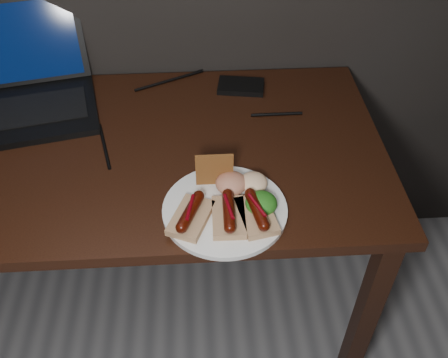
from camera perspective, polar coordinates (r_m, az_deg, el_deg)
name	(u,v)px	position (r m, az deg, el deg)	size (l,w,h in m)	color
desk	(113,174)	(1.35, -12.55, 0.57)	(1.40, 0.70, 0.75)	black
laptop	(28,87)	(1.49, -21.50, 9.73)	(0.41, 0.42, 0.25)	black
hard_drive	(241,86)	(1.48, 1.95, 10.55)	(0.13, 0.08, 0.02)	black
desk_cables	(118,114)	(1.40, -11.98, 7.32)	(0.99, 0.43, 0.01)	black
plate	(225,209)	(1.10, 0.10, -3.50)	(0.27, 0.27, 0.01)	white
bread_sausage_left	(191,215)	(1.06, -3.84, -4.13)	(0.11, 0.13, 0.04)	tan
bread_sausage_center	(229,214)	(1.06, 0.54, -4.07)	(0.07, 0.12, 0.04)	tan
bread_sausage_right	(257,213)	(1.06, 3.74, -3.89)	(0.09, 0.13, 0.04)	tan
crispbread	(214,170)	(1.12, -1.10, 1.08)	(0.09, 0.01, 0.09)	#9C602A
salad_greens	(261,203)	(1.08, 4.28, -2.76)	(0.07, 0.07, 0.04)	#1B5310
salsa_mound	(231,183)	(1.12, 0.84, -0.48)	(0.07, 0.07, 0.04)	#A91510
coleslaw_mound	(253,182)	(1.13, 3.38, -0.39)	(0.06, 0.06, 0.04)	white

